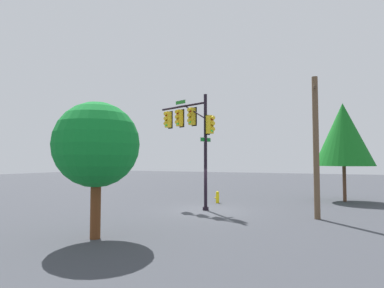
% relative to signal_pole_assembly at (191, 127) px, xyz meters
% --- Properties ---
extents(ground_plane, '(120.00, 120.00, 0.00)m').
position_rel_signal_pole_assembly_xyz_m(ground_plane, '(-1.17, 0.38, -5.13)').
color(ground_plane, '#3A3D43').
extents(signal_pole_assembly, '(4.52, 1.86, 7.08)m').
position_rel_signal_pole_assembly_xyz_m(signal_pole_assembly, '(0.00, 0.00, 0.00)').
color(signal_pole_assembly, black).
rests_on(signal_pole_assembly, ground_plane).
extents(utility_pole, '(0.30, 1.80, 7.39)m').
position_rel_signal_pole_assembly_xyz_m(utility_pole, '(-7.48, 0.58, -1.31)').
color(utility_pole, brown).
rests_on(utility_pole, ground_plane).
extents(fire_hydrant, '(0.33, 0.24, 0.83)m').
position_rel_signal_pole_assembly_xyz_m(fire_hydrant, '(-0.65, -2.99, -4.71)').
color(fire_hydrant, yellow).
rests_on(fire_hydrant, ground_plane).
extents(tree_near, '(4.21, 4.21, 7.29)m').
position_rel_signal_pole_assembly_xyz_m(tree_near, '(-8.82, -7.75, -0.18)').
color(tree_near, brown).
rests_on(tree_near, ground_plane).
extents(tree_mid, '(3.34, 3.34, 5.29)m').
position_rel_signal_pole_assembly_xyz_m(tree_mid, '(-0.04, 8.60, -1.52)').
color(tree_mid, brown).
rests_on(tree_mid, ground_plane).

